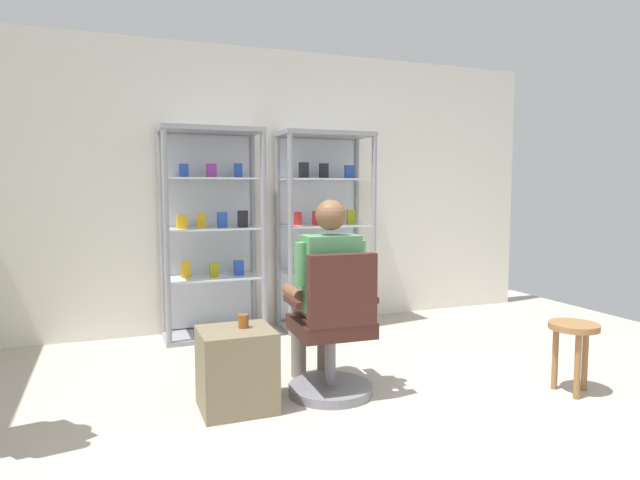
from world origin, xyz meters
TOP-DOWN VIEW (x-y plane):
  - ground_plane at (0.00, 0.00)m, footprint 7.20×7.20m
  - back_wall at (0.00, 3.00)m, footprint 6.00×0.10m
  - display_cabinet_left at (-0.55, 2.76)m, footprint 0.90×0.45m
  - display_cabinet_right at (0.55, 2.76)m, footprint 0.90×0.45m
  - office_chair at (-0.09, 0.96)m, footprint 0.57×0.56m
  - seated_shopkeeper at (-0.08, 1.12)m, footprint 0.50×0.57m
  - storage_crate at (-0.72, 0.99)m, footprint 0.45×0.41m
  - tea_glass at (-0.67, 1.01)m, footprint 0.06×0.06m
  - wooden_stool at (1.43, 0.45)m, footprint 0.32×0.32m

SIDE VIEW (x-z plane):
  - ground_plane at x=0.00m, z-range 0.00..0.00m
  - storage_crate at x=-0.72m, z-range 0.00..0.50m
  - wooden_stool at x=1.43m, z-range 0.14..0.61m
  - office_chair at x=-0.09m, z-range -0.09..0.87m
  - tea_glass at x=-0.67m, z-range 0.50..0.59m
  - seated_shopkeeper at x=-0.08m, z-range 0.07..1.36m
  - display_cabinet_left at x=-0.55m, z-range 0.01..1.91m
  - display_cabinet_right at x=0.55m, z-range 0.01..1.91m
  - back_wall at x=0.00m, z-range 0.00..2.70m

